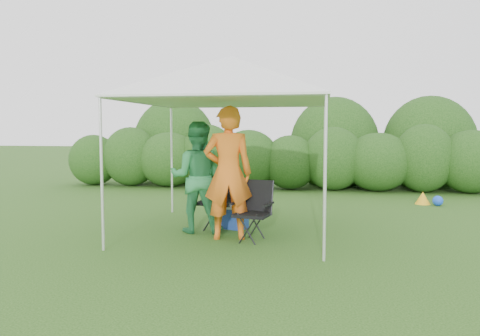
% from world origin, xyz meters
% --- Properties ---
extents(ground, '(70.00, 70.00, 0.00)m').
position_xyz_m(ground, '(0.00, 0.00, 0.00)').
color(ground, '#325C1D').
extents(hedge, '(12.12, 1.53, 1.80)m').
position_xyz_m(hedge, '(0.15, 6.00, 0.83)').
color(hedge, '#275019').
rests_on(hedge, ground).
extents(canopy, '(3.10, 3.10, 2.83)m').
position_xyz_m(canopy, '(0.00, 0.50, 2.46)').
color(canopy, silver).
rests_on(canopy, ground).
extents(chair_right, '(0.63, 0.59, 0.90)m').
position_xyz_m(chair_right, '(0.46, -0.03, 0.51)').
color(chair_right, black).
rests_on(chair_right, ground).
extents(chair_left, '(0.67, 0.62, 1.00)m').
position_xyz_m(chair_left, '(-0.28, 0.74, 0.57)').
color(chair_left, black).
rests_on(chair_left, ground).
extents(man, '(0.82, 0.63, 2.01)m').
position_xyz_m(man, '(0.06, -0.02, 1.01)').
color(man, orange).
rests_on(man, ground).
extents(woman, '(0.95, 0.79, 1.79)m').
position_xyz_m(woman, '(-0.54, 0.36, 0.90)').
color(woman, '#2C874A').
rests_on(woman, ground).
extents(cooler, '(0.52, 0.44, 0.37)m').
position_xyz_m(cooler, '(0.00, 0.73, 0.19)').
color(cooler, '#203F93').
rests_on(cooler, ground).
extents(bottle, '(0.07, 0.07, 0.26)m').
position_xyz_m(bottle, '(0.06, 0.69, 0.50)').
color(bottle, '#592D0C').
rests_on(bottle, cooler).
extents(lawn_toy, '(0.55, 0.46, 0.28)m').
position_xyz_m(lawn_toy, '(3.74, 3.89, 0.13)').
color(lawn_toy, gold).
rests_on(lawn_toy, ground).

